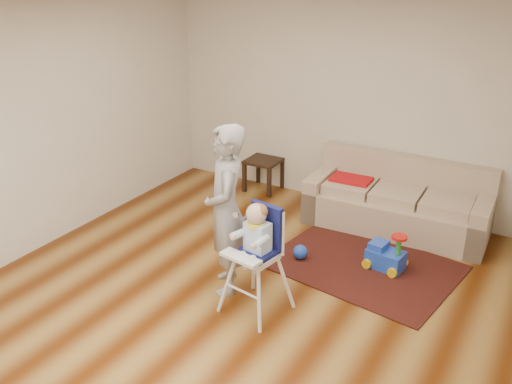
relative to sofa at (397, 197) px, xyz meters
The scene contains 9 objects.
ground 2.49m from the sofa, 110.27° to the right, with size 5.50×5.50×0.00m, color #4E2207.
room_envelope 2.45m from the sofa, 115.58° to the right, with size 5.04×5.52×2.72m.
sofa is the anchor object (origin of this frame).
side_table 2.00m from the sofa, behind, with size 0.45×0.45×0.45m, color black, non-canonical shape.
area_rug 1.12m from the sofa, 90.52° to the right, with size 1.87×1.40×0.01m, color black.
ride_on_toy 1.02m from the sofa, 78.19° to the right, with size 0.38×0.27×0.42m, color blue, non-canonical shape.
toy_ball 1.46m from the sofa, 117.36° to the right, with size 0.16×0.16×0.16m, color blue.
high_chair 2.39m from the sofa, 104.67° to the right, with size 0.59×0.59×1.10m.
adult 2.40m from the sofa, 116.50° to the right, with size 0.62×0.40×1.69m, color gray.
Camera 1 is at (2.51, -3.92, 3.15)m, focal length 40.00 mm.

